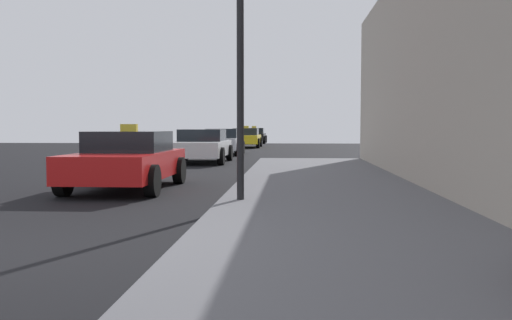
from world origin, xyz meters
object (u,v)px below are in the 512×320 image
at_px(car_white, 202,146).
at_px(car_silver, 223,141).
at_px(car_yellow, 246,138).
at_px(street_lamp, 240,31).
at_px(car_red, 127,160).
at_px(car_black, 254,135).

xyz_separation_m(car_white, car_silver, (0.04, 6.08, -0.00)).
height_order(car_silver, car_yellow, car_yellow).
bearing_deg(car_yellow, car_white, 88.63).
xyz_separation_m(street_lamp, car_red, (-2.74, 2.69, -2.30)).
bearing_deg(car_silver, street_lamp, 98.14).
distance_m(car_white, car_yellow, 15.66).
bearing_deg(car_silver, car_yellow, -92.01).
height_order(car_red, car_silver, car_red).
distance_m(street_lamp, car_white, 12.22).
relative_size(car_red, car_white, 0.98).
distance_m(car_red, car_silver, 15.11).
bearing_deg(car_silver, car_black, -90.77).
bearing_deg(car_yellow, car_silver, 87.99).
distance_m(car_yellow, car_black, 9.04).
xyz_separation_m(street_lamp, car_yellow, (-2.21, 27.37, -2.29)).
xyz_separation_m(car_white, car_yellow, (0.37, 15.65, 0.00)).
bearing_deg(car_yellow, car_red, 88.76).
xyz_separation_m(car_yellow, car_black, (-0.08, 9.04, -0.00)).
height_order(street_lamp, car_white, street_lamp).
distance_m(street_lamp, car_red, 4.48).
relative_size(street_lamp, car_black, 0.98).
bearing_deg(car_red, street_lamp, 135.58).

